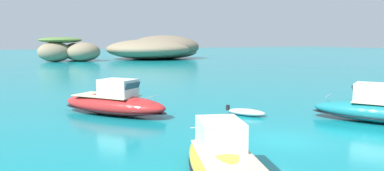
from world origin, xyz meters
name	(u,v)px	position (x,y,z in m)	size (l,w,h in m)	color
ground_plane	(284,140)	(0.00, 0.00, 0.00)	(400.00, 400.00, 0.00)	#0F7F89
islet_large	(158,49)	(25.09, 78.50, 2.63)	(32.26, 30.74, 6.28)	#84755B
islet_small	(71,50)	(2.24, 77.33, 2.65)	(14.59, 14.20, 5.69)	#84755B
motorboat_yellow	(222,161)	(-5.66, -3.17, 0.72)	(4.47, 7.61, 2.16)	yellow
motorboat_red	(114,103)	(-5.84, 10.23, 0.81)	(6.84, 8.02, 2.41)	red
motorboat_teal	(380,110)	(7.90, 0.44, 0.80)	(6.20, 8.15, 2.38)	#19727A
dinghy_tender	(247,112)	(1.92, 5.87, 0.22)	(2.31, 2.79, 0.58)	#B2B2B2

